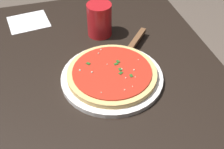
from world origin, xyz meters
The scene contains 6 objects.
restaurant_table centered at (0.00, 0.00, 0.60)m, with size 1.11×0.73×0.74m.
serving_plate centered at (-0.03, 0.01, 0.75)m, with size 0.31×0.31×0.01m, color white.
pizza centered at (-0.03, 0.01, 0.77)m, with size 0.27×0.27×0.02m.
pizza_server centered at (-0.14, 0.11, 0.76)m, with size 0.19×0.18×0.01m.
cup_tall_drink centered at (-0.27, 0.03, 0.80)m, with size 0.09×0.09×0.12m, color #B2191E.
napkin_folded_right centered at (-0.42, -0.21, 0.75)m, with size 0.13×0.14×0.00m, color white.
Camera 1 is at (0.61, -0.17, 1.37)m, focal length 48.21 mm.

